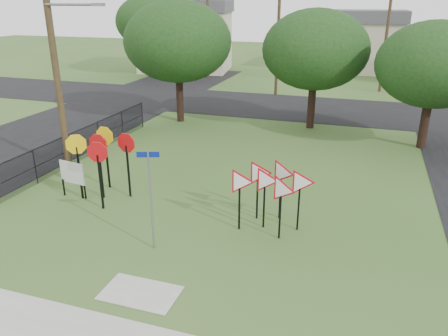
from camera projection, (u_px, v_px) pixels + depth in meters
The scene contains 19 objects.
ground at pixel (178, 247), 13.51m from camera, with size 140.00×140.00×0.00m, color #315520.
street_left at pixel (61, 129), 25.88m from camera, with size 8.00×50.00×0.02m, color black.
street_far at pixel (291, 107), 31.24m from camera, with size 60.00×8.00×0.02m, color black.
curb_pad at pixel (140, 293), 11.38m from camera, with size 2.00×1.20×0.02m, color #A0A098.
street_name_sign at pixel (151, 195), 12.84m from camera, with size 0.62×0.23×3.14m.
stop_sign_cluster at pixel (101, 151), 16.26m from camera, with size 2.41×1.90×2.58m.
yield_sign_cluster at pixel (271, 182), 14.18m from camera, with size 2.81×1.68×2.20m.
info_board at pixel (72, 174), 16.63m from camera, with size 1.15×0.20×1.45m.
utility_pole_main at pixel (55, 51), 17.74m from camera, with size 3.55×0.33×10.00m.
far_pole_a at pixel (278, 36), 33.72m from camera, with size 1.40×0.24×9.00m.
far_pole_b at pixel (386, 38), 35.01m from camera, with size 1.40×0.24×8.50m.
far_pole_c at pixel (208, 29), 41.37m from camera, with size 1.40×0.24×9.00m.
fence_run at pixel (85, 142), 20.99m from camera, with size 0.05×11.55×1.50m.
house_left at pixel (186, 35), 46.43m from camera, with size 10.58×8.88×7.20m.
house_mid at pixel (363, 40), 46.66m from camera, with size 8.40×8.40×6.20m.
tree_near_left at pixel (178, 42), 25.93m from camera, with size 6.40×6.40×7.27m.
tree_near_mid at pixel (315, 50), 24.59m from camera, with size 6.00×6.00×6.80m.
tree_near_right at pixel (434, 65), 21.18m from camera, with size 5.60×5.60×6.33m.
tree_far_left at pixel (151, 22), 42.92m from camera, with size 6.80×6.80×7.73m.
Camera 1 is at (5.04, -10.69, 7.15)m, focal length 35.00 mm.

